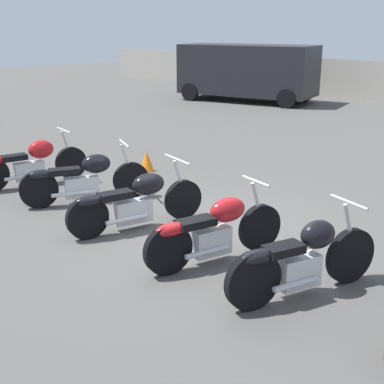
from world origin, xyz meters
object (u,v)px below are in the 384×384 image
Objects in this scene: motorcycle_slot_2 at (135,201)px; traffic_cone_near at (147,161)px; motorcycle_slot_4 at (302,259)px; motorcycle_slot_0 at (31,163)px; parked_van at (248,70)px; motorcycle_slot_3 at (214,230)px; motorcycle_slot_1 at (84,179)px.

motorcycle_slot_2 is 3.32m from traffic_cone_near.
motorcycle_slot_4 reaches higher than traffic_cone_near.
motorcycle_slot_0 is 12.74m from parked_van.
motorcycle_slot_4 is at bearing 26.32° from parked_van.
motorcycle_slot_3 is (4.84, -0.24, 0.00)m from motorcycle_slot_0.
traffic_cone_near is (4.94, -9.85, -1.00)m from parked_van.
motorcycle_slot_0 is at bearing -111.18° from traffic_cone_near.
motorcycle_slot_4 is at bearing 15.27° from motorcycle_slot_3.
traffic_cone_near is (0.85, 2.20, -0.23)m from motorcycle_slot_0.
motorcycle_slot_0 is at bearing -163.31° from motorcycle_slot_4.
motorcycle_slot_1 is 3.23m from motorcycle_slot_3.
motorcycle_slot_0 is 1.63m from motorcycle_slot_1.
motorcycle_slot_3 is at bearing -31.42° from traffic_cone_near.
motorcycle_slot_2 is (1.57, -0.19, -0.00)m from motorcycle_slot_1.
motorcycle_slot_3 is at bearing 22.52° from parked_van.
motorcycle_slot_1 is 0.94× the size of motorcycle_slot_2.
motorcycle_slot_4 is 4.69× the size of traffic_cone_near.
traffic_cone_near is at bearing 174.26° from motorcycle_slot_4.
motorcycle_slot_0 reaches higher than traffic_cone_near.
parked_van is at bearing 148.79° from motorcycle_slot_4.
motorcycle_slot_4 is at bearing 22.63° from motorcycle_slot_1.
traffic_cone_near is at bearing 13.15° from parked_van.
motorcycle_slot_0 is 1.07× the size of motorcycle_slot_3.
motorcycle_slot_0 is at bearing 5.26° from parked_van.
motorcycle_slot_0 is 0.39× the size of parked_van.
motorcycle_slot_1 is at bearing -171.93° from motorcycle_slot_2.
parked_van is 13.23× the size of traffic_cone_near.
motorcycle_slot_4 reaches higher than motorcycle_slot_2.
traffic_cone_near is at bearing 80.39° from motorcycle_slot_0.
motorcycle_slot_3 reaches higher than motorcycle_slot_1.
motorcycle_slot_1 is 0.37× the size of parked_van.
motorcycle_slot_1 is 1.01× the size of motorcycle_slot_3.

